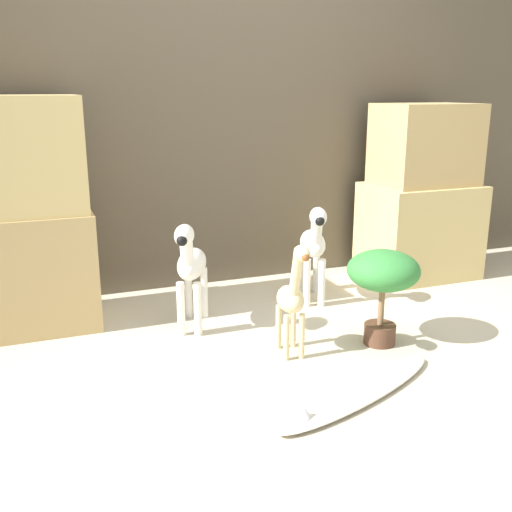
# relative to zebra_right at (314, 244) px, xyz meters

# --- Properties ---
(ground_plane) EXTENTS (14.00, 14.00, 0.00)m
(ground_plane) POSITION_rel_zebra_right_xyz_m (-0.37, -0.92, -0.38)
(ground_plane) COLOR beige
(wall_back) EXTENTS (6.40, 0.08, 2.20)m
(wall_back) POSITION_rel_zebra_right_xyz_m (-0.37, 0.66, 0.72)
(wall_back) COLOR brown
(wall_back) RESTS_ON ground_plane
(rock_pillar_left) EXTENTS (0.77, 0.56, 1.29)m
(rock_pillar_left) POSITION_rel_zebra_right_xyz_m (-1.71, 0.24, 0.25)
(rock_pillar_left) COLOR tan
(rock_pillar_left) RESTS_ON ground_plane
(rock_pillar_right) EXTENTS (0.77, 0.56, 1.23)m
(rock_pillar_right) POSITION_rel_zebra_right_xyz_m (0.97, 0.24, 0.19)
(rock_pillar_right) COLOR #D1B775
(rock_pillar_right) RESTS_ON ground_plane
(zebra_right) EXTENTS (0.30, 0.54, 0.65)m
(zebra_right) POSITION_rel_zebra_right_xyz_m (0.00, 0.00, 0.00)
(zebra_right) COLOR white
(zebra_right) RESTS_ON ground_plane
(zebra_left) EXTENTS (0.33, 0.53, 0.65)m
(zebra_left) POSITION_rel_zebra_right_xyz_m (-0.85, -0.17, 0.00)
(zebra_left) COLOR white
(zebra_left) RESTS_ON ground_plane
(giraffe_figurine) EXTENTS (0.16, 0.36, 0.62)m
(giraffe_figurine) POSITION_rel_zebra_right_xyz_m (-0.47, -0.70, -0.06)
(giraffe_figurine) COLOR beige
(giraffe_figurine) RESTS_ON ground_plane
(potted_palm_front) EXTENTS (0.38, 0.38, 0.52)m
(potted_palm_front) POSITION_rel_zebra_right_xyz_m (0.04, -0.73, -0.00)
(potted_palm_front) COLOR #513323
(potted_palm_front) RESTS_ON ground_plane
(surfboard) EXTENTS (1.04, 0.59, 0.08)m
(surfboard) POSITION_rel_zebra_right_xyz_m (-0.37, -1.19, -0.36)
(surfboard) COLOR silver
(surfboard) RESTS_ON ground_plane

